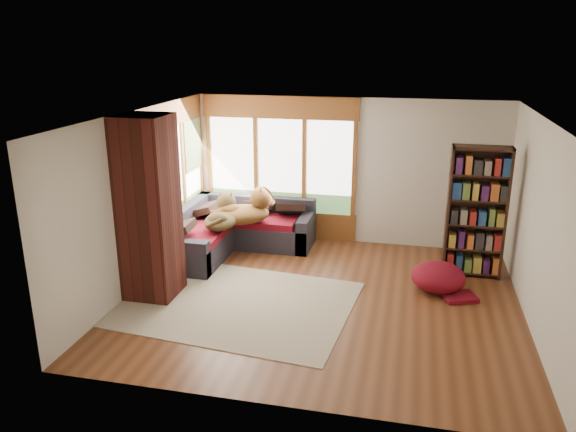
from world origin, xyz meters
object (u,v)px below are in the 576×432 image
at_px(brick_chimney, 149,208).
at_px(dog_tan, 246,208).
at_px(pouf, 438,276).
at_px(sectional_sofa, 229,231).
at_px(area_rug, 236,303).
at_px(dog_brindle, 222,214).
at_px(bookshelf, 476,213).

relative_size(brick_chimney, dog_tan, 2.33).
relative_size(pouf, dog_tan, 0.70).
bearing_deg(sectional_sofa, pouf, -20.56).
bearing_deg(area_rug, sectional_sofa, 111.00).
height_order(dog_tan, dog_brindle, dog_tan).
relative_size(bookshelf, pouf, 2.62).
bearing_deg(dog_brindle, dog_tan, -48.47).
distance_m(brick_chimney, area_rug, 1.80).
relative_size(area_rug, dog_tan, 2.85).
bearing_deg(sectional_sofa, area_rug, -73.62).
xyz_separation_m(sectional_sofa, bookshelf, (4.09, -0.31, 0.72)).
bearing_deg(bookshelf, dog_brindle, -177.85).
relative_size(bookshelf, dog_brindle, 2.37).
xyz_separation_m(area_rug, dog_brindle, (-0.74, 1.63, 0.76)).
relative_size(brick_chimney, area_rug, 0.82).
relative_size(brick_chimney, bookshelf, 1.27).
xyz_separation_m(dog_tan, dog_brindle, (-0.33, -0.30, -0.04)).
bearing_deg(dog_tan, brick_chimney, -141.39).
height_order(area_rug, bookshelf, bookshelf).
xyz_separation_m(area_rug, bookshelf, (3.29, 1.78, 1.02)).
relative_size(sectional_sofa, dog_tan, 1.97).
distance_m(bookshelf, pouf, 1.19).
relative_size(bookshelf, dog_tan, 1.83).
xyz_separation_m(pouf, dog_brindle, (-3.51, 0.56, 0.55)).
height_order(brick_chimney, area_rug, brick_chimney).
distance_m(pouf, dog_tan, 3.35).
distance_m(sectional_sofa, bookshelf, 4.17).
height_order(bookshelf, dog_tan, bookshelf).
relative_size(sectional_sofa, pouf, 2.81).
distance_m(brick_chimney, sectional_sofa, 2.32).
bearing_deg(brick_chimney, dog_brindle, 72.07).
bearing_deg(sectional_sofa, dog_brindle, -86.52).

